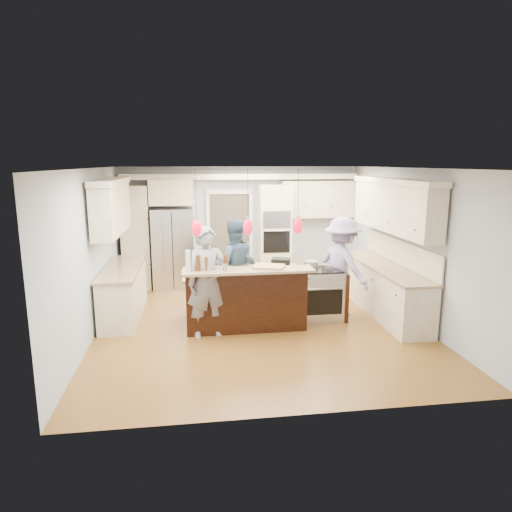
{
  "coord_description": "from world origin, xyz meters",
  "views": [
    {
      "loc": [
        -1.12,
        -7.55,
        2.8
      ],
      "look_at": [
        0.0,
        0.35,
        1.15
      ],
      "focal_mm": 32.0,
      "sensor_mm": 36.0,
      "label": 1
    }
  ],
  "objects_px": {
    "island_range": "(321,294)",
    "person_far_left": "(234,265)",
    "refrigerator": "(173,248)",
    "person_bar_end": "(207,282)",
    "kitchen_island": "(244,297)"
  },
  "relations": [
    {
      "from": "island_range",
      "to": "person_far_left",
      "type": "distance_m",
      "value": 1.73
    },
    {
      "from": "refrigerator",
      "to": "person_bar_end",
      "type": "bearing_deg",
      "value": -78.12
    },
    {
      "from": "kitchen_island",
      "to": "person_far_left",
      "type": "distance_m",
      "value": 0.88
    },
    {
      "from": "kitchen_island",
      "to": "person_bar_end",
      "type": "xyz_separation_m",
      "value": [
        -0.65,
        -0.52,
        0.42
      ]
    },
    {
      "from": "person_far_left",
      "to": "refrigerator",
      "type": "bearing_deg",
      "value": -58.89
    },
    {
      "from": "refrigerator",
      "to": "person_bar_end",
      "type": "relative_size",
      "value": 0.99
    },
    {
      "from": "person_far_left",
      "to": "person_bar_end",
      "type": "bearing_deg",
      "value": 64.9
    },
    {
      "from": "island_range",
      "to": "person_far_left",
      "type": "xyz_separation_m",
      "value": [
        -1.52,
        0.7,
        0.42
      ]
    },
    {
      "from": "person_bar_end",
      "to": "person_far_left",
      "type": "height_order",
      "value": "person_bar_end"
    },
    {
      "from": "person_bar_end",
      "to": "person_far_left",
      "type": "bearing_deg",
      "value": 55.83
    },
    {
      "from": "kitchen_island",
      "to": "person_bar_end",
      "type": "distance_m",
      "value": 0.94
    },
    {
      "from": "kitchen_island",
      "to": "refrigerator",
      "type": "bearing_deg",
      "value": 116.94
    },
    {
      "from": "refrigerator",
      "to": "person_far_left",
      "type": "distance_m",
      "value": 2.15
    },
    {
      "from": "refrigerator",
      "to": "island_range",
      "type": "height_order",
      "value": "refrigerator"
    },
    {
      "from": "refrigerator",
      "to": "kitchen_island",
      "type": "height_order",
      "value": "refrigerator"
    }
  ]
}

